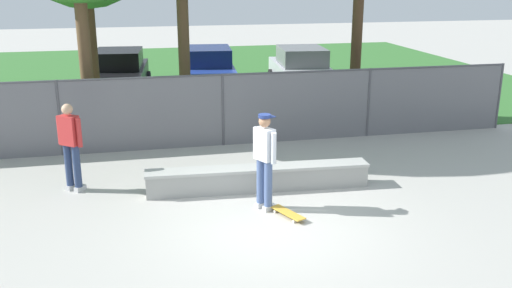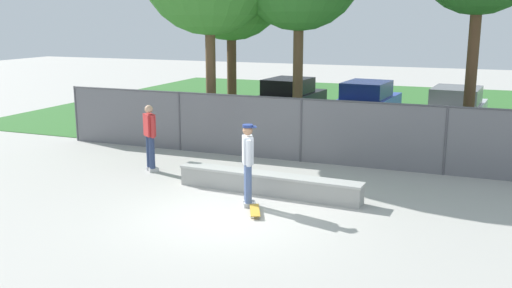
{
  "view_description": "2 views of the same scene",
  "coord_description": "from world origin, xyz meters",
  "px_view_note": "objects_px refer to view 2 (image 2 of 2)",
  "views": [
    {
      "loc": [
        -2.17,
        -8.85,
        4.26
      ],
      "look_at": [
        0.08,
        1.42,
        1.08
      ],
      "focal_mm": 39.47,
      "sensor_mm": 36.0,
      "label": 1
    },
    {
      "loc": [
        4.66,
        -10.4,
        4.07
      ],
      "look_at": [
        -0.18,
        1.89,
        1.14
      ],
      "focal_mm": 39.74,
      "sensor_mm": 36.0,
      "label": 2
    }
  ],
  "objects_px": {
    "car_black": "(289,98)",
    "car_blue": "(367,102)",
    "skateboard": "(255,210)",
    "car_silver": "(456,110)",
    "skateboarder": "(248,161)",
    "bystander": "(150,135)",
    "concrete_ledge": "(268,184)"
  },
  "relations": [
    {
      "from": "skateboard",
      "to": "car_black",
      "type": "bearing_deg",
      "value": 104.79
    },
    {
      "from": "skateboard",
      "to": "car_blue",
      "type": "relative_size",
      "value": 0.19
    },
    {
      "from": "skateboarder",
      "to": "skateboard",
      "type": "xyz_separation_m",
      "value": [
        0.34,
        -0.44,
        -0.96
      ]
    },
    {
      "from": "skateboarder",
      "to": "bystander",
      "type": "xyz_separation_m",
      "value": [
        -3.58,
        1.75,
        -0.02
      ]
    },
    {
      "from": "car_blue",
      "to": "car_silver",
      "type": "bearing_deg",
      "value": -12.29
    },
    {
      "from": "car_blue",
      "to": "skateboarder",
      "type": "bearing_deg",
      "value": -92.52
    },
    {
      "from": "skateboarder",
      "to": "car_silver",
      "type": "relative_size",
      "value": 0.42
    },
    {
      "from": "skateboard",
      "to": "bystander",
      "type": "distance_m",
      "value": 4.59
    },
    {
      "from": "concrete_ledge",
      "to": "car_blue",
      "type": "distance_m",
      "value": 10.31
    },
    {
      "from": "car_blue",
      "to": "car_silver",
      "type": "relative_size",
      "value": 1.0
    },
    {
      "from": "skateboarder",
      "to": "skateboard",
      "type": "height_order",
      "value": "skateboarder"
    },
    {
      "from": "skateboarder",
      "to": "concrete_ledge",
      "type": "bearing_deg",
      "value": 83.82
    },
    {
      "from": "skateboarder",
      "to": "car_silver",
      "type": "height_order",
      "value": "skateboarder"
    },
    {
      "from": "car_black",
      "to": "car_silver",
      "type": "bearing_deg",
      "value": -6.24
    },
    {
      "from": "concrete_ledge",
      "to": "car_blue",
      "type": "xyz_separation_m",
      "value": [
        0.39,
        10.28,
        0.59
      ]
    },
    {
      "from": "car_black",
      "to": "car_blue",
      "type": "height_order",
      "value": "same"
    },
    {
      "from": "car_silver",
      "to": "bystander",
      "type": "bearing_deg",
      "value": -130.33
    },
    {
      "from": "concrete_ledge",
      "to": "skateboard",
      "type": "xyz_separation_m",
      "value": [
        0.23,
        -1.43,
        -0.18
      ]
    },
    {
      "from": "car_blue",
      "to": "car_silver",
      "type": "distance_m",
      "value": 3.46
    },
    {
      "from": "car_black",
      "to": "skateboard",
      "type": "bearing_deg",
      "value": -75.21
    },
    {
      "from": "skateboarder",
      "to": "skateboard",
      "type": "relative_size",
      "value": 2.26
    },
    {
      "from": "car_black",
      "to": "bystander",
      "type": "height_order",
      "value": "bystander"
    },
    {
      "from": "skateboard",
      "to": "car_blue",
      "type": "bearing_deg",
      "value": 89.23
    },
    {
      "from": "car_silver",
      "to": "bystander",
      "type": "xyz_separation_m",
      "value": [
        -7.45,
        -8.78,
        0.17
      ]
    },
    {
      "from": "car_blue",
      "to": "bystander",
      "type": "distance_m",
      "value": 10.35
    },
    {
      "from": "car_silver",
      "to": "car_blue",
      "type": "bearing_deg",
      "value": 167.71
    },
    {
      "from": "skateboard",
      "to": "bystander",
      "type": "bearing_deg",
      "value": 150.74
    },
    {
      "from": "concrete_ledge",
      "to": "car_black",
      "type": "xyz_separation_m",
      "value": [
        -2.86,
        10.27,
        0.59
      ]
    },
    {
      "from": "bystander",
      "to": "car_black",
      "type": "bearing_deg",
      "value": 85.02
    },
    {
      "from": "skateboarder",
      "to": "bystander",
      "type": "relative_size",
      "value": 1.01
    },
    {
      "from": "bystander",
      "to": "skateboard",
      "type": "bearing_deg",
      "value": -29.26
    },
    {
      "from": "concrete_ledge",
      "to": "car_black",
      "type": "relative_size",
      "value": 1.06
    }
  ]
}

